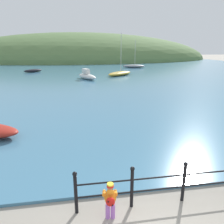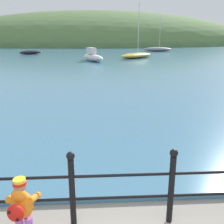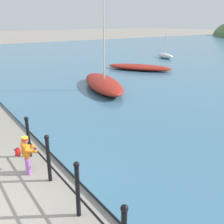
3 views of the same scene
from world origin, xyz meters
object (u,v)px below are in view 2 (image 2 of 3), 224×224
Objects in this scene: boat_red_dinghy at (136,55)px; boat_green_fishing at (31,52)px; boat_blue_hull at (93,57)px; child_in_coat at (22,207)px; boat_mid_harbor at (158,49)px.

boat_red_dinghy is 1.99× the size of boat_green_fishing.
boat_green_fishing is (-13.00, 6.11, -0.05)m from boat_red_dinghy.
boat_red_dinghy is 5.65m from boat_blue_hull.
child_in_coat is 23.55m from boat_blue_hull.
boat_mid_harbor reaches higher than boat_blue_hull.
boat_mid_harbor is at bearing 14.34° from boat_green_fishing.
child_in_coat is 38.56m from boat_mid_harbor.
boat_red_dinghy is at bearing 78.25° from child_in_coat.
child_in_coat is at bearing -101.75° from boat_red_dinghy.
boat_red_dinghy reaches higher than boat_mid_harbor.
boat_mid_harbor is 1.33× the size of boat_blue_hull.
child_in_coat is at bearing -105.58° from boat_mid_harbor.
child_in_coat is 0.19× the size of boat_mid_harbor.
boat_red_dinghy is at bearing -25.16° from boat_green_fishing.
child_in_coat is 0.26× the size of boat_blue_hull.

